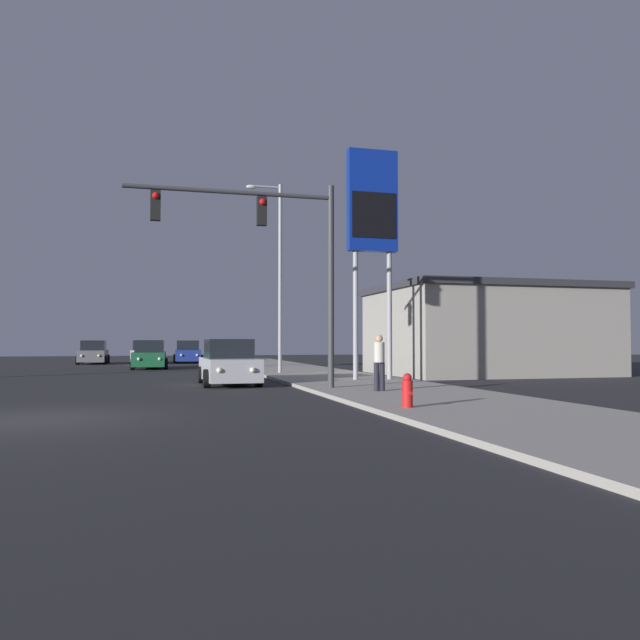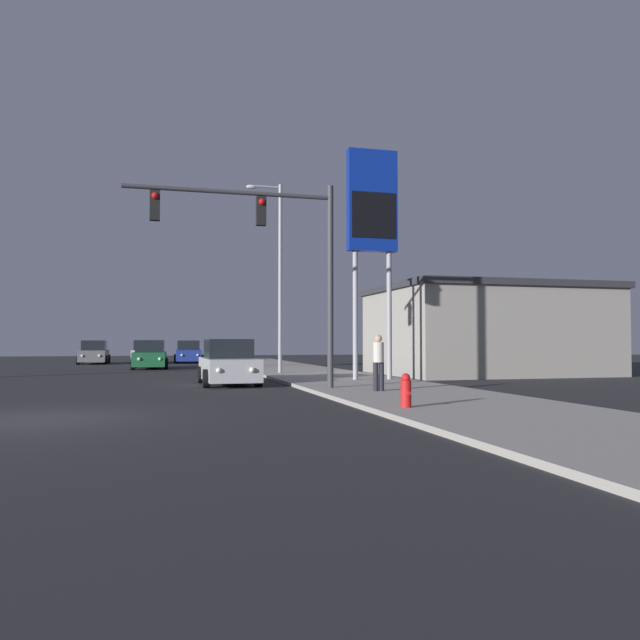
% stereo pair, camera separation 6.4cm
% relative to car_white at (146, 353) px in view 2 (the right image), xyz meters
% --- Properties ---
extents(ground_plane, '(120.00, 120.00, 0.00)m').
position_rel_car_white_xyz_m(ground_plane, '(-1.59, -33.71, -0.76)').
color(ground_plane, '#28282B').
extents(sidewalk_right, '(5.00, 60.00, 0.12)m').
position_rel_car_white_xyz_m(sidewalk_right, '(7.91, -23.71, -0.70)').
color(sidewalk_right, '#9E998E').
rests_on(sidewalk_right, ground).
extents(building_gas_station, '(10.30, 8.30, 4.30)m').
position_rel_car_white_xyz_m(building_gas_station, '(16.41, -19.97, 1.40)').
color(building_gas_station, gray).
rests_on(building_gas_station, ground).
extents(car_white, '(2.04, 4.34, 1.68)m').
position_rel_car_white_xyz_m(car_white, '(0.00, 0.00, 0.00)').
color(car_white, silver).
rests_on(car_white, ground).
extents(car_grey, '(2.04, 4.31, 1.68)m').
position_rel_car_white_xyz_m(car_grey, '(-3.57, -0.11, 0.00)').
color(car_grey, slate).
rests_on(car_grey, ground).
extents(car_green, '(2.04, 4.34, 1.68)m').
position_rel_car_white_xyz_m(car_green, '(0.41, -9.54, 0.00)').
color(car_green, '#195933').
rests_on(car_green, ground).
extents(car_blue, '(2.04, 4.34, 1.68)m').
position_rel_car_white_xyz_m(car_blue, '(3.09, 0.35, 0.00)').
color(car_blue, navy).
rests_on(car_blue, ground).
extents(car_silver, '(2.04, 4.33, 1.68)m').
position_rel_car_white_xyz_m(car_silver, '(3.36, -24.38, 0.00)').
color(car_silver, '#B7B7BC').
rests_on(car_silver, ground).
extents(traffic_light_mast, '(6.54, 0.36, 6.50)m').
position_rel_car_white_xyz_m(traffic_light_mast, '(4.35, -28.28, 3.92)').
color(traffic_light_mast, '#38383D').
rests_on(traffic_light_mast, sidewalk_right).
extents(street_lamp, '(1.74, 0.24, 9.00)m').
position_rel_car_white_xyz_m(street_lamp, '(6.33, -18.36, 4.36)').
color(street_lamp, '#99999E').
rests_on(street_lamp, sidewalk_right).
extents(gas_station_sign, '(2.00, 0.42, 9.00)m').
position_rel_car_white_xyz_m(gas_station_sign, '(8.93, -24.52, 5.86)').
color(gas_station_sign, '#99999E').
rests_on(gas_station_sign, sidewalk_right).
extents(fire_hydrant, '(0.24, 0.34, 0.76)m').
position_rel_car_white_xyz_m(fire_hydrant, '(6.18, -34.51, -0.27)').
color(fire_hydrant, red).
rests_on(fire_hydrant, sidewalk_right).
extents(pedestrian_on_sidewalk, '(0.34, 0.32, 1.67)m').
position_rel_car_white_xyz_m(pedestrian_on_sidewalk, '(7.19, -29.96, 0.27)').
color(pedestrian_on_sidewalk, '#23232D').
rests_on(pedestrian_on_sidewalk, sidewalk_right).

